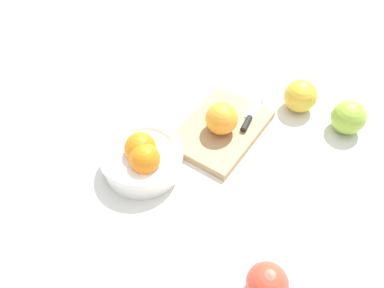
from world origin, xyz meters
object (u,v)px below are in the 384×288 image
Objects in this scene: apple_front_left at (267,283)px; knife at (250,114)px; bowl at (142,158)px; orange_on_board at (222,118)px; apple_front_right at (349,117)px; cutting_board at (221,129)px; apple_front_right_2 at (301,96)px.

knife is at bearing 30.43° from apple_front_left.
bowl reaches higher than apple_front_left.
bowl is at bearing 152.45° from orange_on_board.
knife is 2.26× the size of apple_front_left.
apple_front_right is (0.10, -0.20, 0.01)m from knife.
cutting_board is (0.18, -0.08, -0.03)m from bowl.
apple_front_right_2 is at bearing -29.96° from bowl.
apple_front_left is (-0.10, -0.32, -0.00)m from bowl.
orange_on_board is 1.04× the size of apple_front_left.
cutting_board is 0.29m from apple_front_right.
orange_on_board is at bearing 126.38° from apple_front_right.
orange_on_board is (0.17, -0.09, 0.02)m from bowl.
apple_front_right_2 is (0.45, 0.12, 0.00)m from apple_front_left.
orange_on_board reaches higher than apple_front_right.
cutting_board is 2.97× the size of apple_front_right.
knife is (0.08, -0.03, -0.03)m from orange_on_board.
apple_front_right_2 reaches higher than apple_front_left.
bowl is at bearing 154.82° from cutting_board.
apple_front_right is (0.34, -0.32, 0.00)m from bowl.
apple_front_left is (-0.27, -0.24, -0.02)m from orange_on_board.
apple_front_right is 0.98× the size of apple_front_right_2.
bowl is 2.39× the size of orange_on_board.
apple_front_left is 0.90× the size of apple_front_right.
orange_on_board is at bearing -159.82° from cutting_board.
apple_front_right_2 is at bearing 15.37° from apple_front_left.
apple_front_left is 0.46m from apple_front_right_2.
apple_front_right is at bearing -94.85° from apple_front_right_2.
apple_front_right is (0.17, -0.23, -0.02)m from orange_on_board.
apple_front_left is 0.44m from apple_front_right.
orange_on_board is at bearing 147.88° from apple_front_right_2.
cutting_board is 1.47× the size of knife.
apple_front_left reaches higher than cutting_board.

